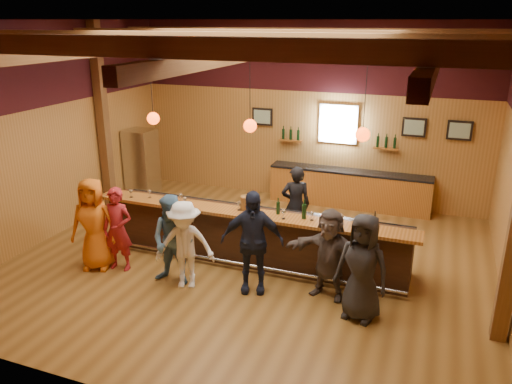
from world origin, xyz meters
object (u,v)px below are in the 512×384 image
ice_bucket (247,203)px  customer_denim (173,240)px  customer_navy (252,242)px  customer_orange (94,224)px  customer_dark (362,267)px  bottle_a (278,208)px  customer_white (185,245)px  customer_redvest (118,229)px  customer_brown (329,254)px  back_bar_cabinet (349,189)px  stainless_fridge (142,163)px  bar_counter (254,234)px  bartender (296,205)px

ice_bucket → customer_denim: bearing=-128.6°
customer_navy → ice_bucket: bearing=99.9°
customer_orange → customer_navy: customer_navy is taller
customer_dark → ice_bucket: customer_dark is taller
customer_denim → bottle_a: (1.55, 1.17, 0.41)m
customer_orange → customer_white: 1.94m
customer_redvest → customer_white: (1.49, -0.16, -0.00)m
ice_bucket → customer_navy: bearing=-63.4°
customer_brown → ice_bucket: customer_brown is taller
customer_redvest → customer_denim: customer_denim is taller
back_bar_cabinet → customer_white: size_ratio=2.50×
stainless_fridge → customer_redvest: 4.17m
customer_white → bottle_a: customer_white is taller
customer_dark → customer_brown: bearing=157.5°
back_bar_cabinet → customer_orange: size_ratio=2.26×
bottle_a → customer_dark: bearing=-32.3°
customer_orange → customer_navy: bearing=-11.0°
bar_counter → ice_bucket: 0.76m
bar_counter → customer_white: customer_white is taller
bar_counter → customer_denim: 1.73m
customer_brown → ice_bucket: 1.92m
customer_dark → customer_denim: bearing=-166.1°
customer_orange → customer_denim: (1.68, 0.00, -0.06)m
customer_orange → customer_brown: 4.38m
customer_orange → customer_navy: (3.07, 0.25, 0.03)m
customer_redvest → customer_dark: size_ratio=0.92×
back_bar_cabinet → customer_orange: (-3.86, -4.95, 0.41)m
back_bar_cabinet → bartender: bearing=-104.8°
customer_denim → bartender: 2.87m
customer_denim → bartender: bearing=55.9°
bar_counter → bottle_a: size_ratio=20.18×
back_bar_cabinet → customer_orange: customer_orange is taller
back_bar_cabinet → customer_brown: size_ratio=2.52×
bar_counter → customer_dark: (2.30, -1.31, 0.35)m
bar_counter → customer_denim: customer_denim is taller
customer_navy → bartender: customer_navy is taller
back_bar_cabinet → stainless_fridge: stainless_fridge is taller
customer_navy → bartender: bearing=70.0°
customer_white → customer_navy: 1.18m
customer_navy → ice_bucket: 1.08m
customer_denim → ice_bucket: 1.55m
customer_navy → customer_dark: bearing=-22.2°
back_bar_cabinet → customer_brown: (0.49, -4.45, 0.32)m
bar_counter → customer_dark: bearing=-29.8°
ice_bucket → back_bar_cabinet: bearing=71.8°
stainless_fridge → customer_white: bearing=-49.0°
stainless_fridge → customer_denim: size_ratio=1.09×
customer_redvest → customer_dark: (4.53, -0.04, 0.07)m
bar_counter → bartender: (0.52, 1.06, 0.31)m
customer_brown → customer_dark: 0.76m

